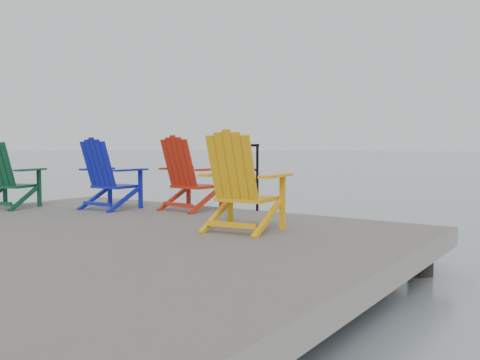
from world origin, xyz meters
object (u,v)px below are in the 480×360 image
Objects in this scene: handrail at (244,170)px; chair_red at (189,174)px; chair_blue at (108,175)px; chair_yellow at (241,182)px; chair_green at (6,174)px.

handrail is 0.92× the size of chair_red.
handrail is 1.87m from chair_blue.
chair_yellow is at bearing -56.20° from handrail.
chair_green is at bearing 177.28° from chair_yellow.
chair_blue is at bearing 12.05° from chair_green.
chair_red reaches higher than chair_blue.
chair_green is 1.46m from chair_blue.
chair_blue is (-1.55, -1.03, -0.06)m from handrail.
handrail is 1.82m from chair_yellow.
chair_green is at bearing -147.53° from handrail.
chair_yellow is (1.59, -1.03, 0.01)m from chair_red.
chair_blue is at bearing 162.60° from chair_yellow.
chair_red is at bearing 25.96° from chair_blue.
chair_blue is at bearing -146.46° from handrail.
handrail is 0.75m from chair_red.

